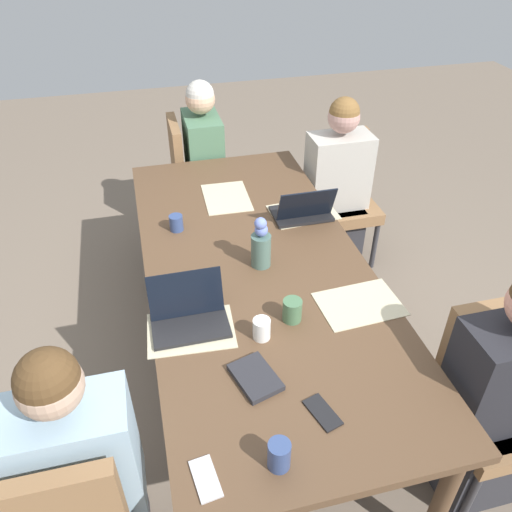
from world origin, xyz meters
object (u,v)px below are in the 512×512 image
Objects in this scene: person_far_left_mid at (87,486)px; flower_vase at (261,244)px; dining_table at (256,274)px; phone_silver at (206,479)px; chair_near_left_far at (340,191)px; laptop_far_left_mid at (189,315)px; coffee_mug_near_right at (262,329)px; coffee_mug_near_left at (176,223)px; chair_head_right_left_near at (194,173)px; book_red_cover at (255,377)px; coffee_mug_centre_right at (279,455)px; person_near_right_near at (492,403)px; chair_near_right_near at (492,390)px; coffee_mug_centre_left at (292,310)px; phone_black at (323,413)px; laptop_near_left_far at (303,211)px; person_near_left_far at (336,194)px; person_head_right_left_near at (205,172)px.

person_far_left_mid is 4.43× the size of flower_vase.
person_far_left_mid reaches higher than dining_table.
chair_near_left_far is at bearing -39.83° from phone_silver.
coffee_mug_near_right is (-0.16, -0.28, 0.00)m from laptop_far_left_mid.
laptop_far_left_mid is 0.73m from coffee_mug_near_left.
laptop_far_left_mid reaches higher than chair_head_right_left_near.
laptop_far_left_mid is 0.42m from book_red_cover.
chair_head_right_left_near reaches higher than coffee_mug_centre_right.
chair_head_right_left_near is 2.52m from person_near_right_near.
coffee_mug_centre_left is at bearing 63.41° from chair_near_right_near.
chair_near_left_far is 2.05m from phone_black.
person_near_right_near is (-0.04, -1.61, 0.00)m from person_far_left_mid.
person_near_right_near is at bearing -139.10° from flower_vase.
flower_vase is at bearing 139.88° from chair_near_left_far.
dining_table is 0.51m from laptop_far_left_mid.
chair_head_right_left_near is at bearing 0.17° from coffee_mug_near_right.
laptop_near_left_far is 1.50m from coffee_mug_centre_right.
phone_silver is (-2.01, 1.27, 0.24)m from chair_near_left_far.
person_near_left_far is 1.00× the size of person_near_right_near.
book_red_cover is (0.19, 0.95, 0.22)m from person_near_right_near.
chair_near_right_near is at bearing -112.77° from book_red_cover.
person_near_right_near is at bearing 141.24° from chair_near_right_near.
phone_silver is at bearing 142.71° from coffee_mug_centre_left.
person_far_left_mid is at bearing 69.47° from phone_black.
person_far_left_mid is 0.71m from book_red_cover.
coffee_mug_centre_right reaches higher than phone_silver.
person_near_right_near is (-1.85, 0.06, 0.03)m from chair_near_left_far.
chair_head_right_left_near is at bearing -18.33° from book_red_cover.
chair_near_right_near is (-0.80, -0.84, -0.17)m from dining_table.
coffee_mug_centre_right is (-2.47, 0.16, 0.26)m from person_head_right_left_near.
laptop_near_left_far is at bearing -42.82° from flower_vase.
chair_near_left_far reaches higher than book_red_cover.
person_near_left_far is 1.65m from coffee_mug_near_right.
book_red_cover is 0.43m from phone_silver.
laptop_near_left_far is (0.35, -0.35, 0.11)m from dining_table.
coffee_mug_centre_right is (-2.01, 1.03, 0.29)m from chair_near_left_far.
person_head_right_left_near reaches higher than coffee_mug_centre_right.
coffee_mug_near_right is (-1.97, -0.01, 0.28)m from chair_head_right_left_near.
flower_vase reaches higher than phone_black.
flower_vase is (0.83, -0.85, 0.33)m from person_far_left_mid.
coffee_mug_near_left is at bearing 167.75° from chair_head_right_left_near.
chair_head_right_left_near is 1.99m from coffee_mug_near_right.
person_near_left_far is 11.65× the size of coffee_mug_centre_left.
laptop_near_left_far reaches higher than coffee_mug_centre_right.
coffee_mug_near_left is 0.90m from coffee_mug_centre_left.
person_far_left_mid is 1.67m from chair_near_right_near.
chair_near_right_near is 1.05m from book_red_cover.
coffee_mug_near_right reaches higher than coffee_mug_near_left.
coffee_mug_near_left is 1.10m from book_red_cover.
phone_silver is at bearing 91.30° from phone_black.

